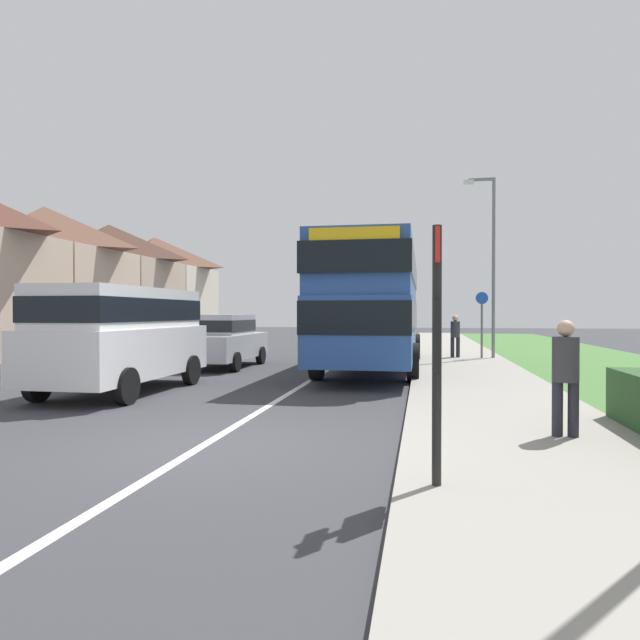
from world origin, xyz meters
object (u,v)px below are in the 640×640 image
(double_decker_bus, at_px, (374,301))
(parked_car_silver, at_px, (222,339))
(pedestrian_at_stop, at_px, (566,372))
(pedestrian_walking_away, at_px, (455,334))
(cycle_route_sign, at_px, (482,322))
(parked_van_white, at_px, (122,331))
(street_lamp_mid, at_px, (490,255))
(bus_stop_sign, at_px, (437,337))

(double_decker_bus, height_order, parked_car_silver, double_decker_bus)
(pedestrian_at_stop, height_order, pedestrian_walking_away, same)
(double_decker_bus, xyz_separation_m, pedestrian_walking_away, (2.67, 3.99, -1.17))
(cycle_route_sign, bearing_deg, parked_van_white, -131.79)
(double_decker_bus, distance_m, parked_van_white, 7.77)
(pedestrian_walking_away, xyz_separation_m, street_lamp_mid, (1.24, 0.04, 2.91))
(parked_car_silver, height_order, bus_stop_sign, bus_stop_sign)
(parked_car_silver, distance_m, pedestrian_walking_away, 8.58)
(double_decker_bus, bearing_deg, cycle_route_sign, 46.75)
(parked_van_white, relative_size, parked_car_silver, 1.15)
(pedestrian_at_stop, bearing_deg, parked_car_silver, 131.47)
(cycle_route_sign, bearing_deg, parked_car_silver, -155.37)
(double_decker_bus, height_order, pedestrian_at_stop, double_decker_bus)
(pedestrian_at_stop, height_order, street_lamp_mid, street_lamp_mid)
(double_decker_bus, height_order, bus_stop_sign, double_decker_bus)
(parked_van_white, height_order, street_lamp_mid, street_lamp_mid)
(parked_van_white, distance_m, parked_car_silver, 5.81)
(cycle_route_sign, xyz_separation_m, street_lamp_mid, (0.31, 0.21, 2.46))
(pedestrian_at_stop, distance_m, pedestrian_walking_away, 13.39)
(double_decker_bus, xyz_separation_m, pedestrian_at_stop, (3.35, -9.38, -1.17))
(street_lamp_mid, bearing_deg, pedestrian_walking_away, -178.01)
(double_decker_bus, xyz_separation_m, street_lamp_mid, (3.92, 4.04, 1.74))
(street_lamp_mid, bearing_deg, pedestrian_at_stop, -92.41)
(parked_car_silver, bearing_deg, parked_van_white, -91.69)
(parked_car_silver, distance_m, pedestrian_at_stop, 12.44)
(bus_stop_sign, height_order, street_lamp_mid, street_lamp_mid)
(cycle_route_sign, bearing_deg, double_decker_bus, -133.25)
(double_decker_bus, relative_size, pedestrian_at_stop, 6.14)
(parked_van_white, xyz_separation_m, bus_stop_sign, (6.67, -5.97, 0.17))
(parked_car_silver, relative_size, street_lamp_mid, 0.64)
(bus_stop_sign, bearing_deg, pedestrian_walking_away, 86.18)
(parked_car_silver, bearing_deg, pedestrian_walking_away, 28.21)
(pedestrian_at_stop, bearing_deg, cycle_route_sign, 88.91)
(parked_car_silver, relative_size, cycle_route_sign, 1.71)
(double_decker_bus, bearing_deg, parked_van_white, -130.80)
(pedestrian_at_stop, bearing_deg, bus_stop_sign, -125.38)
(bus_stop_sign, relative_size, cycle_route_sign, 1.03)
(pedestrian_at_stop, relative_size, street_lamp_mid, 0.25)
(bus_stop_sign, xyz_separation_m, street_lamp_mid, (2.30, 15.86, 2.34))
(street_lamp_mid, bearing_deg, double_decker_bus, -134.14)
(parked_car_silver, bearing_deg, cycle_route_sign, 24.63)
(parked_car_silver, bearing_deg, pedestrian_at_stop, -48.53)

